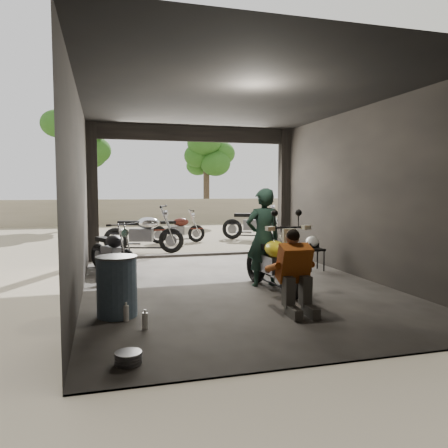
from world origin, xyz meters
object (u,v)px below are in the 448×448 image
outside_bike_c (255,220)px  sign_post (307,192)px  stool (315,252)px  outside_bike_a (143,229)px  oil_drum (117,287)px  helmet (312,242)px  main_bike (272,257)px  left_bike (112,247)px  mechanic (297,274)px  outside_bike_b (177,226)px  rider (263,238)px

outside_bike_c → sign_post: bearing=-134.0°
outside_bike_c → stool: outside_bike_c is taller
outside_bike_a → oil_drum: 5.84m
helmet → sign_post: sign_post is taller
main_bike → outside_bike_c: size_ratio=0.89×
outside_bike_c → sign_post: (0.76, -2.30, 0.94)m
main_bike → oil_drum: main_bike is taller
left_bike → helmet: 4.08m
stool → helmet: (-0.03, 0.05, 0.20)m
mechanic → sign_post: bearing=65.8°
left_bike → outside_bike_c: size_ratio=0.79×
left_bike → outside_bike_c: 6.56m
left_bike → outside_bike_a: 2.68m
oil_drum → outside_bike_b: bearing=74.9°
outside_bike_b → oil_drum: bearing=163.7°
main_bike → outside_bike_b: size_ratio=1.12×
mechanic → sign_post: sign_post is taller
left_bike → stool: (4.00, -0.99, -0.11)m
outside_bike_b → rider: size_ratio=0.90×
outside_bike_b → stool: bearing=-161.8°
left_bike → outside_bike_a: bearing=44.3°
left_bike → helmet: left_bike is taller
rider → outside_bike_c: bearing=-110.8°
outside_bike_c → stool: 5.63m
stool → sign_post: bearing=66.4°
oil_drum → main_bike: bearing=18.9°
sign_post → main_bike: bearing=-122.3°
mechanic → helmet: (1.64, 2.80, 0.05)m
stool → outside_bike_a: bearing=131.8°
mechanic → oil_drum: size_ratio=1.36×
mechanic → stool: mechanic is taller
outside_bike_b → rider: 6.52m
main_bike → outside_bike_b: main_bike is taller
mechanic → helmet: 3.25m
left_bike → oil_drum: 3.23m
stool → sign_post: size_ratio=0.20×
helmet → oil_drum: oil_drum is taller
outside_bike_b → sign_post: bearing=-124.1°
sign_post → mechanic: bearing=-117.6°
outside_bike_b → sign_post: 4.14m
outside_bike_a → outside_bike_c: (3.83, 2.05, 0.02)m
main_bike → left_bike: bearing=131.3°
outside_bike_b → mechanic: 8.21m
rider → stool: rider is taller
rider → sign_post: sign_post is taller
mechanic → main_bike: bearing=85.2°
left_bike → main_bike: bearing=-70.5°
rider → mechanic: bearing=82.4°
sign_post → oil_drum: bearing=-134.8°
outside_bike_c → sign_post: 2.60m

